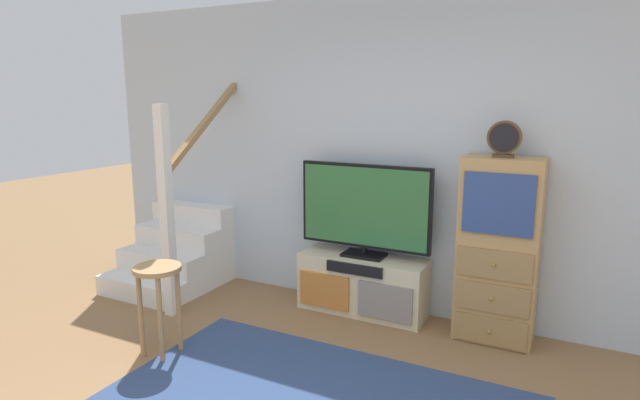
{
  "coord_description": "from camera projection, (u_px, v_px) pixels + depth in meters",
  "views": [
    {
      "loc": [
        1.34,
        -1.79,
        1.87
      ],
      "look_at": [
        -0.48,
        1.75,
        1.07
      ],
      "focal_mm": 29.29,
      "sensor_mm": 36.0,
      "label": 1
    }
  ],
  "objects": [
    {
      "name": "back_wall",
      "position": [
        409.0,
        158.0,
        4.41
      ],
      "size": [
        6.4,
        0.12,
        2.7
      ],
      "primitive_type": "cube",
      "color": "silver",
      "rests_on": "ground_plane"
    },
    {
      "name": "media_console",
      "position": [
        362.0,
        285.0,
        4.53
      ],
      "size": [
        1.11,
        0.38,
        0.5
      ],
      "color": "beige",
      "rests_on": "ground_plane"
    },
    {
      "name": "television",
      "position": [
        365.0,
        208.0,
        4.42
      ],
      "size": [
        1.16,
        0.22,
        0.8
      ],
      "color": "black",
      "rests_on": "media_console"
    },
    {
      "name": "side_cabinet",
      "position": [
        498.0,
        251.0,
        3.95
      ],
      "size": [
        0.58,
        0.38,
        1.42
      ],
      "color": "tan",
      "rests_on": "ground_plane"
    },
    {
      "name": "desk_clock",
      "position": [
        504.0,
        139.0,
        3.78
      ],
      "size": [
        0.24,
        0.08,
        0.27
      ],
      "color": "#4C3823",
      "rests_on": "side_cabinet"
    },
    {
      "name": "staircase",
      "position": [
        190.0,
        243.0,
        5.38
      ],
      "size": [
        1.0,
        1.36,
        2.2
      ],
      "color": "white",
      "rests_on": "ground_plane"
    },
    {
      "name": "bar_stool_near",
      "position": [
        158.0,
        289.0,
        3.74
      ],
      "size": [
        0.34,
        0.34,
        0.67
      ],
      "color": "#A37A4C",
      "rests_on": "ground_plane"
    }
  ]
}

